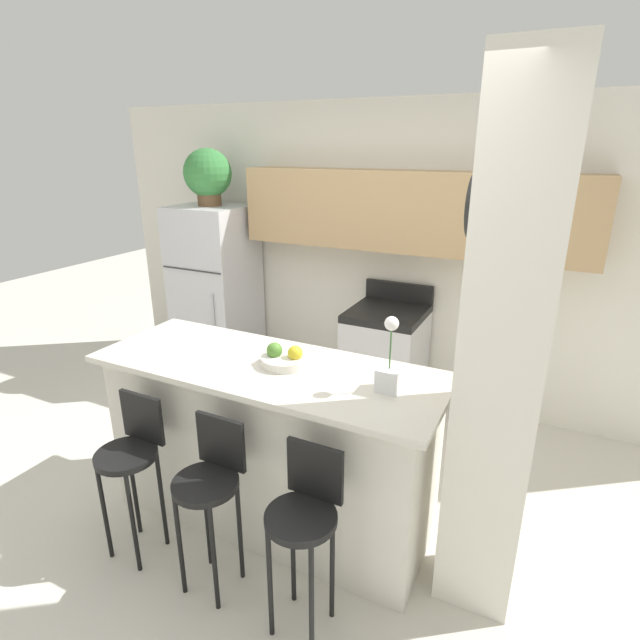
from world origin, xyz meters
The scene contains 13 objects.
ground_plane centered at (0.00, 0.00, 0.00)m, with size 14.00×14.00×0.00m, color beige.
wall_back centered at (0.09, 1.87, 1.44)m, with size 5.60×0.38×2.55m.
pillar_right centered at (1.23, 0.01, 1.28)m, with size 0.38×0.32×2.55m.
counter_bar centered at (0.00, 0.00, 0.52)m, with size 2.02×0.74×1.03m.
refrigerator centered at (-1.57, 1.57, 0.83)m, with size 0.68×0.67×1.66m.
stove_range centered at (0.16, 1.58, 0.46)m, with size 0.60×0.64×1.07m.
bar_stool_left centered at (-0.53, -0.54, 0.61)m, with size 0.33×0.33×0.93m.
bar_stool_mid centered at (0.00, -0.54, 0.61)m, with size 0.33×0.33×0.93m.
bar_stool_right centered at (0.53, -0.54, 0.61)m, with size 0.33×0.33×0.93m.
potted_plant_on_fridge centered at (-1.57, 1.57, 1.94)m, with size 0.43×0.43×0.50m.
orchid_vase centered at (0.71, 0.01, 1.15)m, with size 0.11×0.11×0.39m.
fruit_bowl centered at (0.09, 0.05, 1.07)m, with size 0.27×0.27×0.12m.
trash_bin centered at (-1.01, 1.34, 0.19)m, with size 0.28×0.28×0.38m.
Camera 1 is at (1.40, -2.14, 2.20)m, focal length 28.00 mm.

